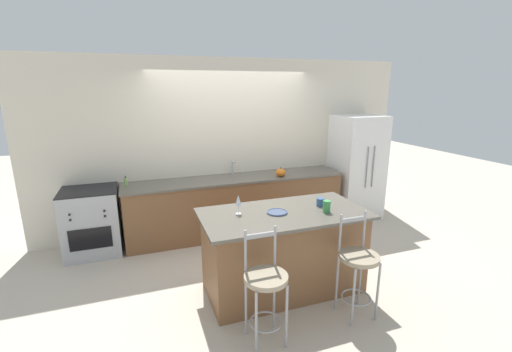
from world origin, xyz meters
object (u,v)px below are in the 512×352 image
(pumpkin_decoration, at_px, (281,172))
(soap_bottle, at_px, (126,182))
(refrigerator, at_px, (356,168))
(oven_range, at_px, (92,222))
(bar_stool_near, at_px, (266,287))
(wine_glass, at_px, (238,201))
(tumbler_cup, at_px, (327,206))
(dinner_plate, at_px, (277,212))
(coffee_mug, at_px, (320,202))
(bar_stool_far, at_px, (358,266))

(pumpkin_decoration, relative_size, soap_bottle, 1.05)
(refrigerator, bearing_deg, oven_range, 179.45)
(bar_stool_near, relative_size, wine_glass, 4.95)
(tumbler_cup, distance_m, soap_bottle, 2.83)
(refrigerator, xyz_separation_m, wine_glass, (-2.61, -1.54, 0.19))
(pumpkin_decoration, xyz_separation_m, soap_bottle, (-2.28, 0.23, 0.00))
(wine_glass, bearing_deg, soap_bottle, 125.13)
(oven_range, height_order, dinner_plate, dinner_plate)
(coffee_mug, bearing_deg, tumbler_cup, -101.32)
(refrigerator, bearing_deg, tumbler_cup, -132.82)
(bar_stool_near, height_order, pumpkin_decoration, bar_stool_near)
(bar_stool_far, bearing_deg, pumpkin_decoration, 86.64)
(wine_glass, xyz_separation_m, tumbler_cup, (0.92, -0.27, -0.09))
(bar_stool_far, xyz_separation_m, pumpkin_decoration, (0.13, 2.22, 0.42))
(refrigerator, distance_m, bar_stool_near, 3.56)
(bar_stool_near, height_order, tumbler_cup, tumbler_cup)
(bar_stool_far, height_order, tumbler_cup, tumbler_cup)
(refrigerator, height_order, dinner_plate, refrigerator)
(dinner_plate, relative_size, coffee_mug, 1.95)
(tumbler_cup, distance_m, pumpkin_decoration, 1.70)
(wine_glass, bearing_deg, bar_stool_far, -39.18)
(wine_glass, distance_m, pumpkin_decoration, 1.80)
(coffee_mug, bearing_deg, dinner_plate, -175.40)
(oven_range, distance_m, coffee_mug, 3.13)
(oven_range, xyz_separation_m, wine_glass, (1.64, -1.58, 0.62))
(refrigerator, relative_size, oven_range, 1.95)
(oven_range, distance_m, soap_bottle, 0.70)
(bar_stool_near, bearing_deg, wine_glass, 89.24)
(refrigerator, distance_m, coffee_mug, 2.30)
(wine_glass, height_order, coffee_mug, wine_glass)
(dinner_plate, bearing_deg, wine_glass, 164.20)
(bar_stool_near, xyz_separation_m, soap_bottle, (-1.15, 2.49, 0.42))
(dinner_plate, relative_size, tumbler_cup, 1.75)
(wine_glass, distance_m, tumbler_cup, 0.97)
(oven_range, distance_m, pumpkin_decoration, 2.81)
(refrigerator, xyz_separation_m, coffee_mug, (-1.64, -1.61, 0.08))
(bar_stool_near, distance_m, coffee_mug, 1.32)
(bar_stool_near, relative_size, soap_bottle, 7.00)
(dinner_plate, xyz_separation_m, pumpkin_decoration, (0.71, 1.53, 0.03))
(bar_stool_far, bearing_deg, wine_glass, 140.82)
(pumpkin_decoration, bearing_deg, refrigerator, 4.99)
(coffee_mug, relative_size, tumbler_cup, 0.90)
(dinner_plate, bearing_deg, pumpkin_decoration, 65.00)
(refrigerator, relative_size, tumbler_cup, 13.71)
(bar_stool_far, distance_m, wine_glass, 1.38)
(oven_range, height_order, bar_stool_near, bar_stool_near)
(pumpkin_decoration, height_order, soap_bottle, soap_bottle)
(coffee_mug, xyz_separation_m, tumbler_cup, (-0.04, -0.20, 0.02))
(wine_glass, bearing_deg, coffee_mug, -4.12)
(refrigerator, bearing_deg, pumpkin_decoration, -175.01)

